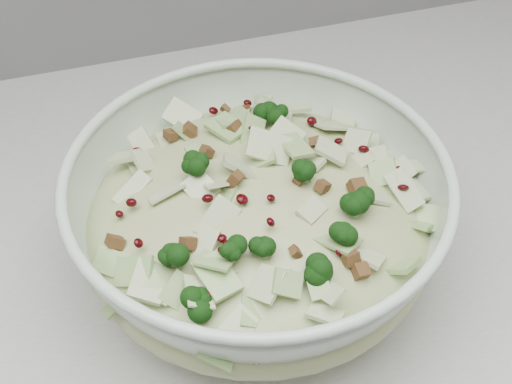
# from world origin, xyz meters

# --- Properties ---
(mixing_bowl) EXTENTS (0.36, 0.36, 0.13)m
(mixing_bowl) POSITION_xyz_m (0.32, 1.60, 0.97)
(mixing_bowl) COLOR silver
(mixing_bowl) RESTS_ON counter
(salad) EXTENTS (0.32, 0.32, 0.13)m
(salad) POSITION_xyz_m (0.32, 1.60, 0.99)
(salad) COLOR #BAC284
(salad) RESTS_ON mixing_bowl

